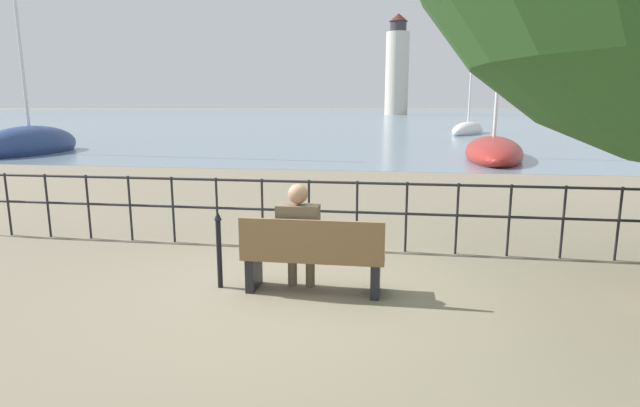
# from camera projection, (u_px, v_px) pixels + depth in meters

# --- Properties ---
(ground_plane) EXTENTS (1000.00, 1000.00, 0.00)m
(ground_plane) POSITION_uv_depth(u_px,v_px,m) (314.00, 291.00, 5.85)
(ground_plane) COLOR #7A705B
(harbor_water) EXTENTS (600.00, 300.00, 0.01)m
(harbor_water) POSITION_uv_depth(u_px,v_px,m) (393.00, 113.00, 162.17)
(harbor_water) COLOR slate
(harbor_water) RESTS_ON ground_plane
(park_bench) EXTENTS (1.64, 0.45, 0.90)m
(park_bench) POSITION_uv_depth(u_px,v_px,m) (313.00, 258.00, 5.71)
(park_bench) COLOR brown
(park_bench) RESTS_ON ground_plane
(seated_person_left) EXTENTS (0.48, 0.35, 1.27)m
(seated_person_left) POSITION_uv_depth(u_px,v_px,m) (299.00, 232.00, 5.75)
(seated_person_left) COLOR brown
(seated_person_left) RESTS_ON ground_plane
(promenade_railing) EXTENTS (12.37, 0.04, 1.05)m
(promenade_railing) POSITION_uv_depth(u_px,v_px,m) (333.00, 204.00, 7.45)
(promenade_railing) COLOR black
(promenade_railing) RESTS_ON ground_plane
(closed_umbrella) EXTENTS (0.09, 0.09, 0.94)m
(closed_umbrella) POSITION_uv_depth(u_px,v_px,m) (219.00, 245.00, 5.87)
(closed_umbrella) COLOR black
(closed_umbrella) RESTS_ON ground_plane
(sailboat_0) EXTENTS (4.09, 7.14, 10.59)m
(sailboat_0) POSITION_uv_depth(u_px,v_px,m) (468.00, 130.00, 38.87)
(sailboat_0) COLOR white
(sailboat_0) RESTS_ON ground_plane
(sailboat_1) EXTENTS (3.38, 8.57, 11.36)m
(sailboat_1) POSITION_uv_depth(u_px,v_px,m) (493.00, 151.00, 20.90)
(sailboat_1) COLOR maroon
(sailboat_1) RESTS_ON ground_plane
(sailboat_3) EXTENTS (2.73, 6.36, 12.49)m
(sailboat_3) POSITION_uv_depth(u_px,v_px,m) (31.00, 144.00, 22.87)
(sailboat_3) COLOR navy
(sailboat_3) RESTS_ON ground_plane
(harbor_lighthouse) EXTENTS (5.73, 5.73, 24.45)m
(harbor_lighthouse) POSITION_uv_depth(u_px,v_px,m) (397.00, 68.00, 124.10)
(harbor_lighthouse) COLOR beige
(harbor_lighthouse) RESTS_ON ground_plane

